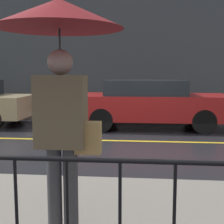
% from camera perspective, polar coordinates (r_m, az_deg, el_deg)
% --- Properties ---
extents(ground_plane, '(80.00, 80.00, 0.00)m').
position_cam_1_polar(ground_plane, '(7.76, 1.67, -5.30)').
color(ground_plane, black).
extents(sidewalk_far, '(28.00, 1.89, 0.15)m').
position_cam_1_polar(sidewalk_far, '(11.78, 3.01, -0.66)').
color(sidewalk_far, slate).
rests_on(sidewalk_far, ground_plane).
extents(lane_marking, '(25.20, 0.12, 0.01)m').
position_cam_1_polar(lane_marking, '(7.76, 1.67, -5.27)').
color(lane_marking, gold).
rests_on(lane_marking, ground_plane).
extents(building_storefront, '(28.00, 0.30, 5.59)m').
position_cam_1_polar(building_storefront, '(12.81, 3.31, 12.18)').
color(building_storefront, '#383D42').
rests_on(building_storefront, ground_plane).
extents(railing_foreground, '(12.00, 0.04, 0.97)m').
position_cam_1_polar(railing_foreground, '(2.26, -8.18, -16.86)').
color(railing_foreground, black).
rests_on(railing_foreground, sidewalk_near).
extents(pedestrian, '(1.16, 1.16, 2.18)m').
position_cam_1_polar(pedestrian, '(2.90, -9.45, 11.71)').
color(pedestrian, '#333338').
rests_on(pedestrian, sidewalk_near).
extents(car_red, '(4.60, 1.94, 1.46)m').
position_cam_1_polar(car_red, '(9.61, 6.96, 1.67)').
color(car_red, maroon).
rests_on(car_red, ground_plane).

